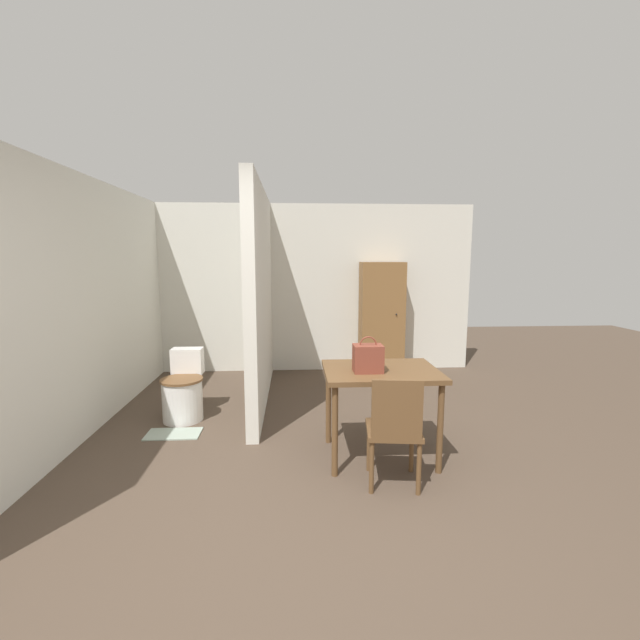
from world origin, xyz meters
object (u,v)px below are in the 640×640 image
Objects in this scene: wooden_cabinet at (381,318)px; wooden_chair at (394,427)px; dining_table at (381,381)px; toilet at (183,392)px; handbag at (368,358)px.

wooden_chair is at bearing -99.79° from wooden_cabinet.
toilet is at bearing 152.27° from dining_table.
wooden_chair is 0.61m from handbag.
toilet is 2.18m from handbag.
toilet is 0.44× the size of wooden_cabinet.
wooden_cabinet is (2.48, 1.73, 0.53)m from toilet.
wooden_cabinet is at bearing 86.92° from wooden_chair.
wooden_chair reaches higher than dining_table.
wooden_chair reaches higher than toilet.
wooden_chair is 3.30m from wooden_cabinet.
dining_table is 2.20m from toilet.
toilet is 2.42× the size of handbag.
handbag is at bearing -103.79° from wooden_cabinet.
wooden_chair is 1.20× the size of toilet.
handbag is 0.18× the size of wooden_cabinet.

